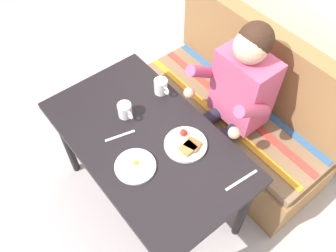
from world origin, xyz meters
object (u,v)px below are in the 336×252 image
plate_breakfast (186,145)px  plate_eggs (135,166)px  person (234,95)px  coffee_mug (125,110)px  table (147,147)px  couch (235,116)px  knife (242,180)px  coffee_mug_second (161,86)px  fork (120,136)px

plate_breakfast → plate_eggs: (-0.06, -0.29, -0.00)m
person → coffee_mug: size_ratio=10.27×
person → plate_eggs: 0.74m
table → plate_breakfast: 0.24m
couch → knife: couch is taller
coffee_mug_second → fork: coffee_mug_second is taller
table → coffee_mug: size_ratio=10.17×
coffee_mug → knife: 0.74m
fork → couch: bearing=98.0°
couch → knife: size_ratio=7.20×
plate_eggs → fork: 0.22m
coffee_mug_second → knife: size_ratio=0.59×
plate_breakfast → fork: (-0.27, -0.24, -0.01)m
coffee_mug → plate_eggs: bearing=-26.5°
table → coffee_mug_second: (-0.22, 0.27, 0.13)m
plate_eggs → table: bearing=125.5°
couch → fork: 0.96m
coffee_mug_second → fork: (0.12, -0.38, -0.05)m
couch → person: 0.45m
coffee_mug → coffee_mug_second: size_ratio=1.00×
fork → table: bearing=59.6°
plate_eggs → coffee_mug: coffee_mug is taller
table → plate_eggs: (0.11, -0.15, 0.09)m
plate_breakfast → coffee_mug_second: bearing=160.9°
person → knife: 0.56m
person → plate_eggs: person is taller
person → knife: size_ratio=6.06×
person → knife: person is taller
person → coffee_mug: (-0.29, -0.58, 0.04)m
plate_eggs → fork: plate_eggs is taller
plate_breakfast → knife: (0.33, 0.08, -0.01)m
table → knife: size_ratio=6.00×
plate_eggs → coffee_mug_second: bearing=127.7°
couch → coffee_mug: (-0.21, -0.76, 0.45)m
couch → coffee_mug: 0.90m
plate_breakfast → fork: bearing=-138.8°
coffee_mug → person: bearing=64.0°
couch → plate_eggs: 1.01m
coffee_mug_second → coffee_mug: bearing=-86.7°
plate_eggs → knife: 0.54m
plate_eggs → plate_breakfast: bearing=77.5°
person → plate_eggs: (0.03, -0.74, -0.00)m
coffee_mug → coffee_mug_second: (-0.02, 0.27, 0.00)m
table → coffee_mug: bearing=178.6°
table → couch: bearing=90.0°
table → knife: knife is taller
plate_eggs → coffee_mug: bearing=153.5°
table → plate_breakfast: bearing=38.8°
couch → plate_breakfast: size_ratio=6.24×
plate_breakfast → coffee_mug_second: size_ratio=1.96×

